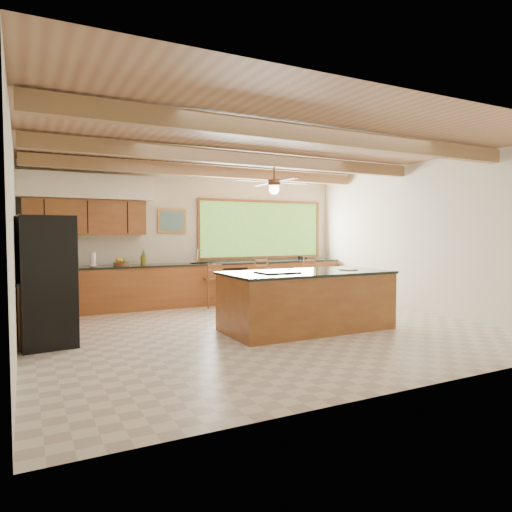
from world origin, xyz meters
TOP-DOWN VIEW (x-y plane):
  - ground at (0.00, 0.00)m, footprint 7.20×7.20m
  - room_shell at (-0.17, 0.65)m, footprint 7.27×6.54m
  - counter_run at (-0.82, 2.52)m, footprint 7.12×3.10m
  - island at (0.63, -0.36)m, footprint 2.76×1.30m
  - refrigerator at (-3.22, 0.36)m, footprint 0.78×0.76m
  - bar_stool_a at (0.10, 2.40)m, footprint 0.39×0.39m
  - bar_stool_b at (2.43, 1.55)m, footprint 0.38×0.38m
  - bar_stool_c at (1.20, 2.39)m, footprint 0.42×0.42m
  - bar_stool_d at (2.51, 2.40)m, footprint 0.43×0.43m

SIDE VIEW (x-z plane):
  - ground at x=0.00m, z-range 0.00..0.00m
  - counter_run at x=-0.82m, z-range -0.15..1.08m
  - island at x=0.63m, z-range -0.01..0.97m
  - bar_stool_b at x=2.43m, z-range 0.09..1.08m
  - bar_stool_a at x=0.10m, z-range 0.09..1.09m
  - bar_stool_d at x=2.51m, z-range 0.09..1.12m
  - bar_stool_c at x=1.20m, z-range 0.10..1.17m
  - refrigerator at x=-3.22m, z-range 0.00..1.83m
  - room_shell at x=-0.17m, z-range 0.70..3.72m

